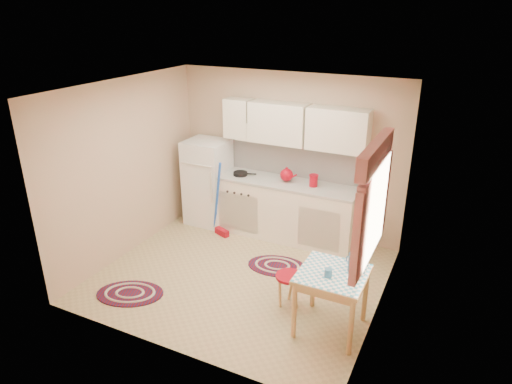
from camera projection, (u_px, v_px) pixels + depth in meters
room_shell at (260, 159)px, 5.69m from camera, size 3.64×3.60×2.52m
fridge at (208, 182)px, 7.44m from camera, size 0.65×0.60×1.40m
broom at (221, 200)px, 7.01m from camera, size 0.30×0.21×1.20m
base_cabinets at (283, 210)px, 7.05m from camera, size 2.25×0.60×0.88m
countertop at (284, 183)px, 6.88m from camera, size 2.27×0.62×0.04m
frying_pan at (240, 174)px, 7.11m from camera, size 0.28×0.28×0.05m
red_kettle at (287, 175)px, 6.81m from camera, size 0.22×0.20×0.22m
red_canister at (314, 181)px, 6.65m from camera, size 0.12×0.12×0.16m
table at (331, 301)px, 5.02m from camera, size 0.72×0.72×0.72m
stool at (289, 290)px, 5.47m from camera, size 0.36×0.36×0.42m
coffee_pot at (354, 260)px, 4.85m from camera, size 0.18×0.17×0.29m
mug at (328, 273)px, 4.79m from camera, size 0.09×0.09×0.10m
rug_center at (277, 266)px, 6.36m from camera, size 0.92×0.70×0.02m
rug_left at (130, 293)px, 5.75m from camera, size 1.00×0.83×0.02m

